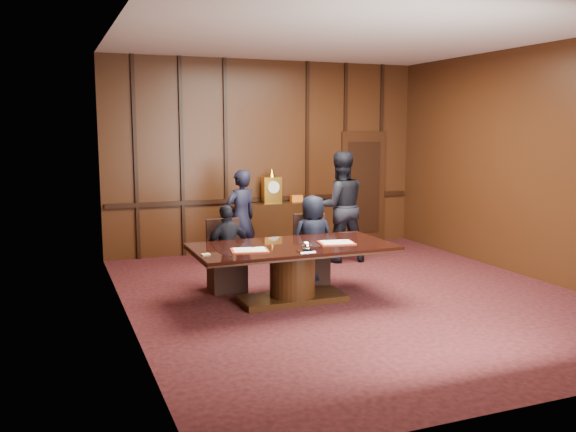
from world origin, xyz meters
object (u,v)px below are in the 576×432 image
object	(u,v)px
signatory_right	(313,239)
witness_right	(340,207)
signatory_left	(228,248)
sideboard	(272,225)
witness_left	(241,218)
conference_table	(292,264)

from	to	relation	value
signatory_right	witness_right	distance (m)	1.60
signatory_left	signatory_right	xyz separation A→B (m)	(1.30, 0.00, 0.04)
sideboard	witness_left	xyz separation A→B (m)	(-0.87, -0.89, 0.31)
witness_left	signatory_left	bearing A→B (deg)	46.70
signatory_left	witness_left	distance (m)	1.66
sideboard	signatory_right	bearing A→B (deg)	-95.67
signatory_right	witness_left	size ratio (longest dim) A/B	0.82
sideboard	witness_right	xyz separation A→B (m)	(0.79, -1.21, 0.46)
signatory_left	signatory_right	size ratio (longest dim) A/B	0.94
signatory_right	witness_left	bearing A→B (deg)	-64.19
sideboard	conference_table	bearing A→B (deg)	-105.52
sideboard	signatory_left	distance (m)	2.85
conference_table	witness_left	size ratio (longest dim) A/B	1.64
signatory_left	signatory_right	world-z (taller)	signatory_right
conference_table	signatory_left	world-z (taller)	signatory_left
witness_left	conference_table	bearing A→B (deg)	70.12
witness_left	signatory_right	bearing A→B (deg)	93.35
signatory_right	conference_table	bearing A→B (deg)	53.85
sideboard	witness_right	size ratio (longest dim) A/B	0.85
sideboard	witness_left	world-z (taller)	witness_left
conference_table	witness_right	world-z (taller)	witness_right
conference_table	witness_right	xyz separation A→B (m)	(1.68, 1.99, 0.43)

